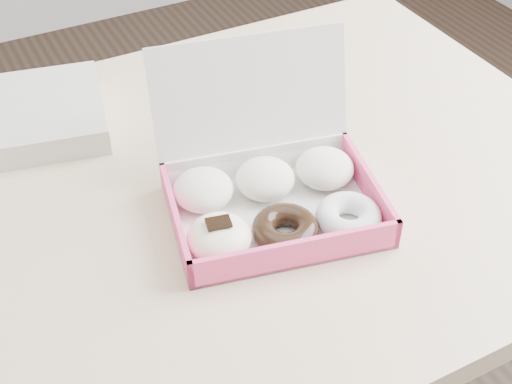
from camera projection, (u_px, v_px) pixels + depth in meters
name	position (u px, v px, depth m)	size (l,w,h in m)	color
table	(195.00, 233.00, 1.04)	(1.20, 0.80, 0.75)	#D2BB8A
donut_box	(269.00, 191.00, 0.94)	(0.32, 0.30, 0.19)	silver
newspapers	(17.00, 118.00, 1.09)	(0.26, 0.21, 0.04)	beige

